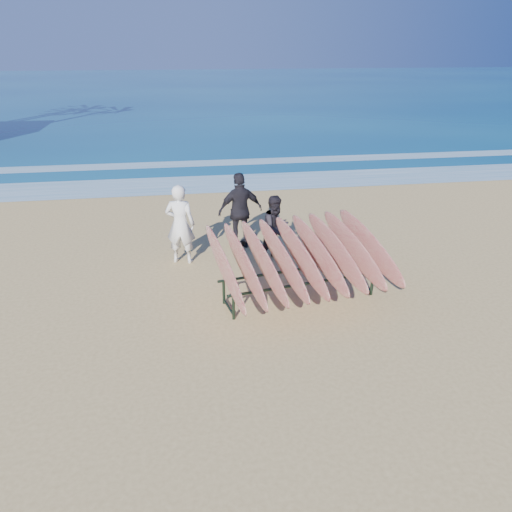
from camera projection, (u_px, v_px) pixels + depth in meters
The scene contains 8 objects.
ground at pixel (263, 319), 9.38m from camera, with size 120.00×120.00×0.00m, color tan.
ocean at pixel (183, 87), 59.32m from camera, with size 160.00×160.00×0.00m, color navy.
foam_near at pixel (216, 183), 18.46m from camera, with size 160.00×160.00×0.00m, color white.
foam_far at pixel (209, 163), 21.64m from camera, with size 160.00×160.00×0.00m, color white.
surfboard_rack at pixel (300, 256), 9.74m from camera, with size 3.61×3.28×1.57m.
person_white at pixel (180, 224), 11.48m from camera, with size 0.68×0.45×1.87m, color silver.
person_dark_a at pixel (276, 228), 11.69m from camera, with size 0.76×0.59×1.57m, color black.
person_dark_b at pixel (240, 211), 12.34m from camera, with size 1.12×0.47×1.91m, color black.
Camera 1 is at (-1.44, -8.04, 4.76)m, focal length 35.00 mm.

